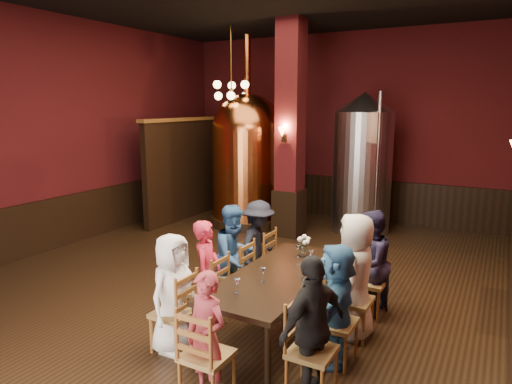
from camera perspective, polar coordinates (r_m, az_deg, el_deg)
The scene contains 36 objects.
room at distance 7.03m, azimuth -2.99°, elevation 6.43°, with size 10.00×10.02×4.50m.
wainscot_back at distance 11.75m, azimuth 9.89°, elevation -0.52°, with size 7.90×0.08×1.00m, color black.
wainscot_left at distance 9.96m, azimuth -22.70°, elevation -3.28°, with size 0.08×9.90×1.00m, color black.
column at distance 9.64m, azimuth 4.31°, elevation 7.63°, with size 0.58×0.58×4.50m, color #410D12.
partition at distance 11.57m, azimuth -8.13°, elevation 2.87°, with size 0.22×3.50×2.40m, color black.
pendant_cluster at distance 10.42m, azimuth -3.10°, elevation 12.56°, with size 0.90×0.90×1.70m, color #A57226, non-canonical shape.
sconce_column at distance 9.37m, azimuth 3.54°, elevation 7.24°, with size 0.20×0.20×0.36m, color black, non-canonical shape.
dining_table at distance 5.72m, azimuth 2.93°, elevation -10.73°, with size 1.02×2.41×0.75m.
chair_0 at distance 5.47m, azimuth -10.25°, elevation -14.58°, with size 0.46×0.46×0.92m, color brown, non-canonical shape.
person_0 at distance 5.37m, azimuth -10.34°, elevation -12.31°, with size 0.68×0.44×1.39m, color white.
chair_1 at distance 5.95m, azimuth -6.08°, elevation -12.28°, with size 0.46×0.46×0.92m, color brown, non-canonical shape.
person_1 at distance 5.86m, azimuth -6.12°, elevation -10.17°, with size 0.51×0.33×1.39m, color #BF2039.
chair_2 at distance 6.46m, azimuth -2.65°, elevation -10.31°, with size 0.46×0.46×0.92m, color brown, non-canonical shape.
person_2 at distance 6.37m, azimuth -2.67°, elevation -8.05°, with size 0.71×0.35×1.46m, color #274D82.
chair_3 at distance 7.00m, azimuth 0.27°, elevation -8.59°, with size 0.46×0.46×0.92m, color brown, non-canonical shape.
person_3 at distance 6.93m, azimuth 0.27°, elevation -6.75°, with size 0.90×0.52×1.39m, color black.
chair_4 at distance 4.69m, azimuth 7.03°, elevation -19.10°, with size 0.46×0.46×0.92m, color brown, non-canonical shape.
person_4 at distance 4.57m, azimuth 7.10°, elevation -16.35°, with size 0.84×0.35×1.43m, color black.
chair_5 at distance 5.24m, azimuth 9.91°, elevation -15.75°, with size 0.46×0.46×0.92m, color brown, non-canonical shape.
person_5 at distance 5.15m, azimuth 9.99°, elevation -13.57°, with size 1.26×0.40×1.36m, color #326796.
chair_6 at distance 5.81m, azimuth 12.13°, elevation -13.06°, with size 0.46×0.46×0.92m, color brown, non-canonical shape.
person_6 at distance 5.70m, azimuth 12.26°, elevation -10.22°, with size 0.75×0.49×1.54m, color beige.
chair_7 at distance 6.41m, azimuth 13.94°, elevation -10.82°, with size 0.46×0.46×0.92m, color brown, non-canonical shape.
person_7 at distance 6.32m, azimuth 14.05°, elevation -8.62°, with size 0.70×0.34×1.44m, color #201C38.
chair_8 at distance 4.62m, azimuth -6.17°, elevation -19.54°, with size 0.46×0.46×0.92m, color brown, non-canonical shape.
person_8 at distance 4.53m, azimuth -6.22°, elevation -17.58°, with size 0.47×0.31×1.28m, color #A53740.
copper_kettle at distance 10.66m, azimuth -1.06°, elevation 4.32°, with size 2.03×2.03×4.32m.
steel_vessel at distance 10.26m, azimuth 13.18°, elevation 3.53°, with size 1.68×1.68×3.06m.
rose_vase at distance 6.26m, azimuth 5.96°, elevation -6.30°, with size 0.18×0.18×0.31m.
wine_glass_0 at distance 5.11m, azimuth -2.35°, elevation -11.70°, with size 0.07×0.07×0.17m, color white, non-canonical shape.
wine_glass_1 at distance 6.31m, azimuth 5.39°, elevation -7.25°, with size 0.07×0.07×0.17m, color white, non-canonical shape.
wine_glass_2 at distance 5.53m, azimuth 5.86°, elevation -9.95°, with size 0.07×0.07×0.17m, color white, non-canonical shape.
wine_glass_3 at distance 6.14m, azimuth 8.68°, elevation -7.87°, with size 0.07×0.07×0.17m, color white, non-canonical shape.
wine_glass_4 at distance 5.42m, azimuth 0.85°, elevation -10.32°, with size 0.07×0.07×0.17m, color white, non-canonical shape.
wine_glass_5 at distance 6.06m, azimuth 6.91°, elevation -8.07°, with size 0.07×0.07×0.17m, color white, non-canonical shape.
wine_glass_6 at distance 6.27m, azimuth 5.24°, elevation -7.36°, with size 0.07×0.07×0.17m, color white, non-canonical shape.
Camera 1 is at (3.68, -5.96, 2.80)m, focal length 32.00 mm.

